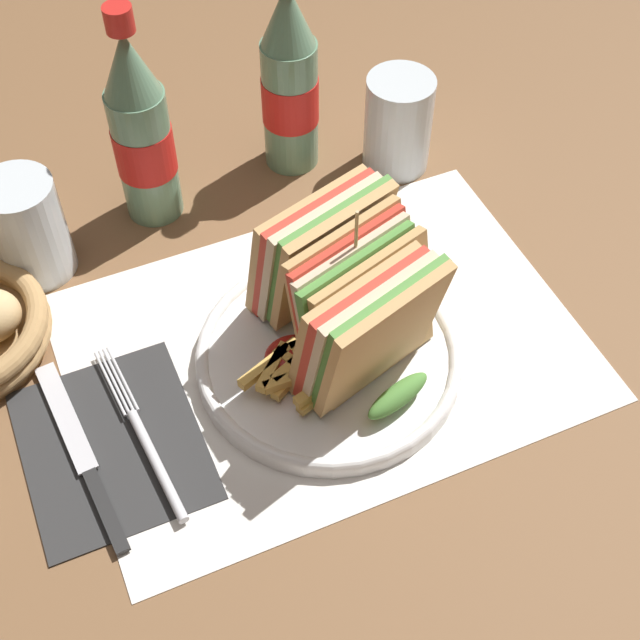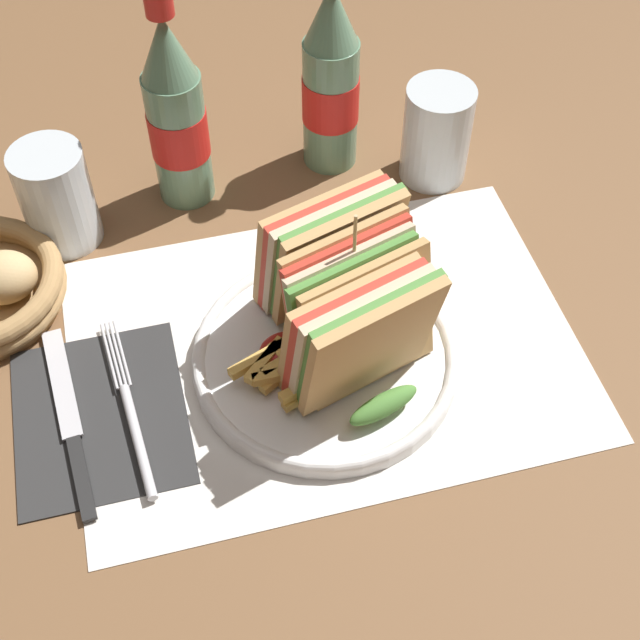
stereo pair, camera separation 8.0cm
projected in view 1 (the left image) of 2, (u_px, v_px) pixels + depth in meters
The scene contains 13 objects.
ground_plane at pixel (339, 331), 0.85m from camera, with size 4.00×4.00×0.00m, color brown.
placemat at pixel (324, 347), 0.83m from camera, with size 0.47×0.33×0.00m.
plate_main at pixel (329, 356), 0.81m from camera, with size 0.24×0.24×0.02m.
club_sandwich at pixel (349, 296), 0.77m from camera, with size 0.15×0.21×0.17m.
fries_pile at pixel (301, 373), 0.78m from camera, with size 0.11×0.07×0.02m.
ketchup_blob at pixel (292, 355), 0.79m from camera, with size 0.05×0.04×0.02m.
napkin at pixel (112, 444), 0.77m from camera, with size 0.15×0.18×0.00m.
fork at pixel (148, 446), 0.76m from camera, with size 0.03×0.19×0.01m.
knife at pixel (82, 455), 0.75m from camera, with size 0.03×0.21×0.00m.
coke_bottle_near at pixel (141, 132), 0.87m from camera, with size 0.06×0.06×0.24m.
coke_bottle_far at pixel (290, 82), 0.92m from camera, with size 0.06×0.06×0.24m.
glass_near at pixel (398, 129), 0.96m from camera, with size 0.07×0.07×0.11m.
glass_far at pixel (30, 233), 0.86m from camera, with size 0.07×0.07×0.11m.
Camera 1 is at (-0.23, -0.47, 0.67)m, focal length 50.00 mm.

